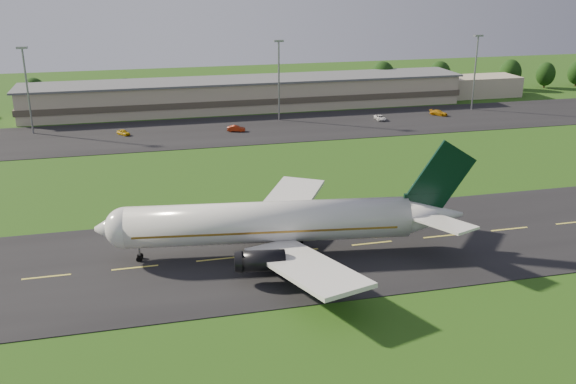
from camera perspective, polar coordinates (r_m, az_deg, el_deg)
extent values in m
plane|color=#1F4411|center=(92.50, 7.46, -4.59)|extent=(360.00, 360.00, 0.00)
cube|color=black|center=(92.48, 7.47, -4.57)|extent=(220.00, 30.00, 0.10)
cube|color=black|center=(158.26, -1.92, 5.70)|extent=(260.00, 30.00, 0.10)
cylinder|color=silver|center=(86.59, -1.68, -2.69)|extent=(38.41, 10.61, 5.60)
sphere|color=silver|center=(87.32, -14.23, -3.11)|extent=(5.60, 5.60, 5.60)
cone|color=silver|center=(87.63, -15.52, -3.15)|extent=(4.68, 5.86, 5.38)
cone|color=silver|center=(91.00, 12.59, -2.05)|extent=(9.65, 6.64, 5.49)
cube|color=brown|center=(86.69, -2.01, -2.91)|extent=(35.44, 10.25, 0.28)
cube|color=black|center=(87.21, -14.65, -2.79)|extent=(2.38, 3.24, 0.65)
cube|color=silver|center=(77.53, 1.58, -6.64)|extent=(12.06, 20.18, 2.20)
cube|color=silver|center=(97.65, -0.15, -1.02)|extent=(15.91, 19.83, 2.20)
cube|color=silver|center=(86.30, 13.67, -2.69)|extent=(6.71, 9.36, 0.91)
cube|color=silver|center=(95.13, 11.70, -0.46)|extent=(8.21, 9.24, 0.91)
cube|color=black|center=(89.91, 11.77, -1.03)|extent=(5.03, 1.21, 3.00)
cube|color=black|center=(89.52, 13.45, 1.26)|extent=(9.41, 1.70, 10.55)
cylinder|color=black|center=(79.94, -2.28, -6.13)|extent=(5.91, 3.42, 2.70)
cylinder|color=black|center=(94.62, -2.97, -1.99)|extent=(5.91, 3.42, 2.70)
cube|color=tan|center=(180.47, -3.54, 8.65)|extent=(120.00, 15.00, 8.00)
cube|color=#4C4438|center=(180.62, -3.53, 8.40)|extent=(121.00, 15.40, 1.60)
cube|color=#595B60|center=(179.76, -3.57, 9.95)|extent=(122.00, 16.00, 0.50)
cube|color=tan|center=(206.59, 16.07, 9.01)|extent=(28.00, 11.00, 6.00)
cylinder|color=gray|center=(162.53, -22.13, 8.25)|extent=(0.44, 0.44, 20.00)
cube|color=gray|center=(161.15, -22.58, 11.76)|extent=(2.40, 1.20, 0.50)
cylinder|color=gray|center=(164.99, -0.82, 9.79)|extent=(0.44, 0.44, 20.00)
cube|color=gray|center=(163.63, -0.84, 13.28)|extent=(2.40, 1.20, 0.50)
cylinder|color=gray|center=(185.16, 16.27, 10.08)|extent=(0.44, 0.44, 20.00)
cube|color=gray|center=(183.95, 16.57, 13.18)|extent=(2.40, 1.20, 0.50)
cylinder|color=black|center=(189.44, -21.50, 7.08)|extent=(0.56, 0.56, 2.94)
ellipsoid|color=black|center=(188.79, -21.63, 8.14)|extent=(6.85, 6.85, 8.57)
cylinder|color=black|center=(186.56, -14.15, 7.62)|extent=(0.56, 0.56, 2.66)
ellipsoid|color=black|center=(185.96, -14.23, 8.60)|extent=(6.21, 6.21, 7.76)
cylinder|color=black|center=(201.90, 8.33, 8.94)|extent=(0.56, 0.56, 3.30)
ellipsoid|color=black|center=(201.23, 8.39, 10.07)|extent=(7.69, 7.69, 9.61)
cylinder|color=black|center=(210.85, 13.23, 9.04)|extent=(0.56, 0.56, 3.07)
ellipsoid|color=black|center=(210.25, 13.31, 10.05)|extent=(7.17, 7.17, 8.96)
cylinder|color=black|center=(222.54, 19.04, 9.02)|extent=(0.56, 0.56, 3.02)
ellipsoid|color=black|center=(221.98, 19.14, 9.95)|extent=(7.04, 7.04, 8.80)
cylinder|color=black|center=(229.31, 21.83, 8.92)|extent=(0.56, 0.56, 2.63)
ellipsoid|color=black|center=(228.83, 21.93, 9.71)|extent=(6.13, 6.13, 7.66)
cylinder|color=black|center=(236.35, 24.20, 8.88)|extent=(0.56, 0.56, 2.62)
imported|color=gold|center=(156.04, -14.42, 5.16)|extent=(3.40, 3.88, 1.27)
imported|color=#9A230A|center=(155.03, -4.63, 5.64)|extent=(4.53, 2.68, 1.41)
imported|color=silver|center=(168.13, 8.19, 6.56)|extent=(2.10, 4.45, 1.23)
imported|color=#CB890B|center=(176.50, 13.25, 6.87)|extent=(4.60, 4.87, 1.39)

